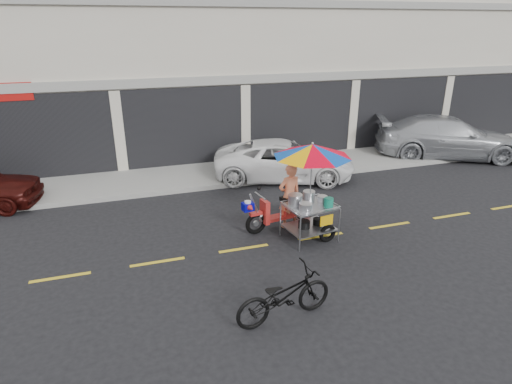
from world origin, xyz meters
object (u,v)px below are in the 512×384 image
object	(u,v)px
white_pickup	(284,160)
silver_pickup	(448,137)
near_bicycle	(284,296)
food_vendor_rig	(303,176)

from	to	relation	value
white_pickup	silver_pickup	distance (m)	7.05
white_pickup	near_bicycle	bearing A→B (deg)	178.09
silver_pickup	near_bicycle	distance (m)	12.27
silver_pickup	food_vendor_rig	world-z (taller)	food_vendor_rig
near_bicycle	food_vendor_rig	world-z (taller)	food_vendor_rig
silver_pickup	food_vendor_rig	distance (m)	9.27
near_bicycle	food_vendor_rig	distance (m)	3.60
near_bicycle	food_vendor_rig	xyz separation A→B (m)	(1.64, 3.02, 1.04)
food_vendor_rig	silver_pickup	bearing A→B (deg)	19.48
white_pickup	food_vendor_rig	world-z (taller)	food_vendor_rig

